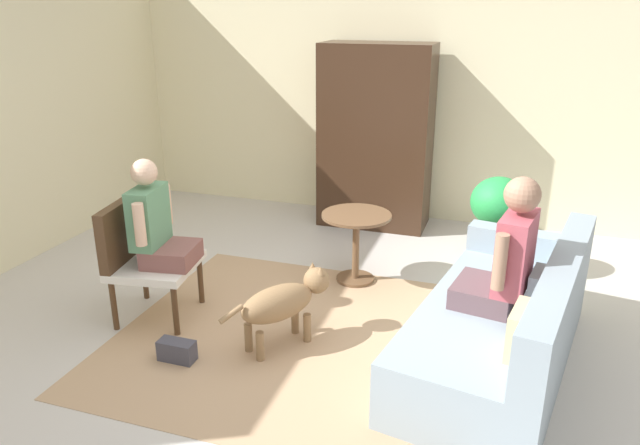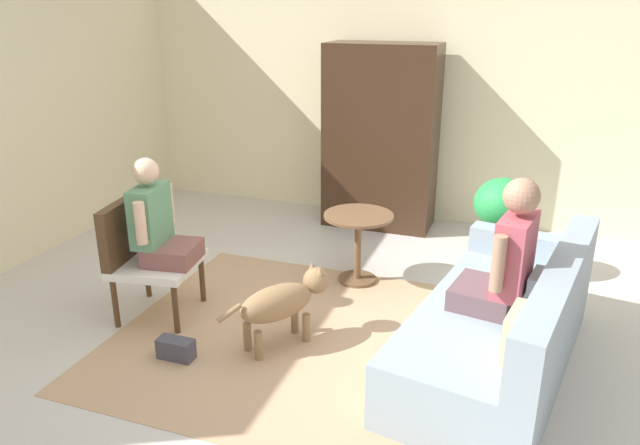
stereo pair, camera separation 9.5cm
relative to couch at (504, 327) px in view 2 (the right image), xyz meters
name	(u,v)px [view 2 (the right image)]	position (x,y,z in m)	size (l,w,h in m)	color
ground_plane	(323,331)	(-1.27, 0.02, -0.29)	(7.34, 7.34, 0.00)	beige
back_wall	(411,91)	(-1.27, 2.84, 1.11)	(6.72, 0.12, 2.80)	beige
area_rug	(297,337)	(-1.42, -0.12, -0.29)	(2.57, 2.41, 0.01)	tan
couch	(504,327)	(0.00, 0.00, 0.00)	(1.25, 2.16, 0.82)	#8EA0AD
armchair	(142,249)	(-2.66, -0.16, 0.24)	(0.66, 0.69, 0.91)	#4C331E
person_on_couch	(506,259)	(-0.04, -0.02, 0.49)	(0.51, 0.56, 0.88)	#5F484F
person_on_armchair	(157,222)	(-2.52, -0.14, 0.47)	(0.48, 0.53, 0.79)	brown
round_end_table	(358,236)	(-1.27, 0.94, 0.13)	(0.59, 0.59, 0.62)	brown
dog	(283,301)	(-1.48, -0.23, 0.05)	(0.55, 0.77, 0.54)	olive
potted_plant	(501,216)	(-0.15, 1.46, 0.27)	(0.48, 0.48, 0.90)	beige
armoire_cabinet	(381,137)	(-1.48, 2.43, 0.67)	(1.15, 0.56, 1.92)	#382316
handbag	(176,349)	(-2.09, -0.66, -0.22)	(0.25, 0.12, 0.15)	#3F3F4C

